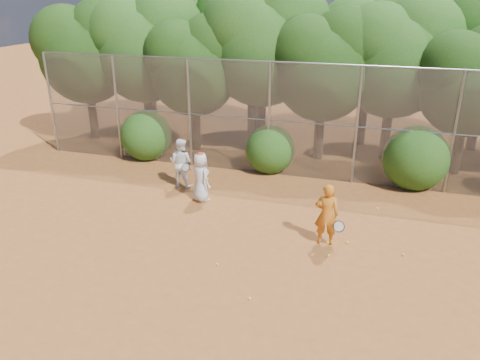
% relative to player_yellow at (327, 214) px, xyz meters
% --- Properties ---
extents(ground, '(80.00, 80.00, 0.00)m').
position_rel_player_yellow_xyz_m(ground, '(-1.65, -1.50, -0.84)').
color(ground, brown).
rests_on(ground, ground).
extents(fence_back, '(20.05, 0.09, 4.03)m').
position_rel_player_yellow_xyz_m(fence_back, '(-1.77, 4.50, 1.21)').
color(fence_back, gray).
rests_on(fence_back, ground).
extents(tree_0, '(4.38, 3.81, 6.00)m').
position_rel_player_yellow_xyz_m(tree_0, '(-11.09, 6.54, 3.09)').
color(tree_0, black).
rests_on(tree_0, ground).
extents(tree_1, '(4.64, 4.03, 6.35)m').
position_rel_player_yellow_xyz_m(tree_1, '(-8.59, 7.05, 3.32)').
color(tree_1, black).
rests_on(tree_1, ground).
extents(tree_2, '(3.99, 3.47, 5.47)m').
position_rel_player_yellow_xyz_m(tree_2, '(-6.10, 6.34, 2.74)').
color(tree_2, black).
rests_on(tree_2, ground).
extents(tree_3, '(4.89, 4.26, 6.70)m').
position_rel_player_yellow_xyz_m(tree_3, '(-3.58, 7.35, 3.55)').
color(tree_3, black).
rests_on(tree_3, ground).
extents(tree_4, '(4.19, 3.64, 5.73)m').
position_rel_player_yellow_xyz_m(tree_4, '(-1.09, 6.74, 2.92)').
color(tree_4, black).
rests_on(tree_4, ground).
extents(tree_5, '(4.51, 3.92, 6.17)m').
position_rel_player_yellow_xyz_m(tree_5, '(1.41, 7.54, 3.20)').
color(tree_5, black).
rests_on(tree_5, ground).
extents(tree_6, '(3.86, 3.36, 5.29)m').
position_rel_player_yellow_xyz_m(tree_6, '(3.90, 6.54, 2.63)').
color(tree_6, black).
rests_on(tree_6, ground).
extents(tree_9, '(4.83, 4.20, 6.62)m').
position_rel_player_yellow_xyz_m(tree_9, '(-9.58, 9.35, 3.49)').
color(tree_9, black).
rests_on(tree_9, ground).
extents(tree_10, '(5.15, 4.48, 7.06)m').
position_rel_player_yellow_xyz_m(tree_10, '(-4.58, 9.55, 3.78)').
color(tree_10, black).
rests_on(tree_10, ground).
extents(tree_11, '(4.64, 4.03, 6.35)m').
position_rel_player_yellow_xyz_m(tree_11, '(0.41, 9.15, 3.32)').
color(tree_11, black).
rests_on(tree_11, ground).
extents(bush_0, '(2.00, 2.00, 2.00)m').
position_rel_player_yellow_xyz_m(bush_0, '(-7.65, 4.80, 0.16)').
color(bush_0, '#1E4511').
rests_on(bush_0, ground).
extents(bush_1, '(1.80, 1.80, 1.80)m').
position_rel_player_yellow_xyz_m(bush_1, '(-2.65, 4.80, 0.06)').
color(bush_1, '#1E4511').
rests_on(bush_1, ground).
extents(bush_2, '(2.20, 2.20, 2.20)m').
position_rel_player_yellow_xyz_m(bush_2, '(2.35, 4.80, 0.26)').
color(bush_2, '#1E4511').
rests_on(bush_2, ground).
extents(player_yellow, '(0.84, 0.55, 1.69)m').
position_rel_player_yellow_xyz_m(player_yellow, '(0.00, 0.00, 0.00)').
color(player_yellow, '#C56B17').
rests_on(player_yellow, ground).
extents(player_teen, '(0.92, 0.87, 1.61)m').
position_rel_player_yellow_xyz_m(player_teen, '(-4.11, 1.60, -0.04)').
color(player_teen, silver).
rests_on(player_teen, ground).
extents(player_white, '(0.89, 0.75, 1.67)m').
position_rel_player_yellow_xyz_m(player_white, '(-5.19, 2.52, -0.01)').
color(player_white, white).
rests_on(player_white, ground).
extents(ball_0, '(0.07, 0.07, 0.07)m').
position_rel_player_yellow_xyz_m(ball_0, '(0.58, 0.15, -0.81)').
color(ball_0, '#CDE429').
rests_on(ball_0, ground).
extents(ball_1, '(0.07, 0.07, 0.07)m').
position_rel_player_yellow_xyz_m(ball_1, '(0.10, -0.01, -0.81)').
color(ball_1, '#CDE429').
rests_on(ball_1, ground).
extents(ball_2, '(0.07, 0.07, 0.07)m').
position_rel_player_yellow_xyz_m(ball_2, '(-1.24, -2.93, -0.81)').
color(ball_2, '#CDE429').
rests_on(ball_2, ground).
extents(ball_3, '(0.07, 0.07, 0.07)m').
position_rel_player_yellow_xyz_m(ball_3, '(1.99, -0.08, -0.81)').
color(ball_3, '#CDE429').
rests_on(ball_3, ground).
extents(ball_4, '(0.07, 0.07, 0.07)m').
position_rel_player_yellow_xyz_m(ball_4, '(-2.36, -1.85, -0.81)').
color(ball_4, '#CDE429').
rests_on(ball_4, ground).
extents(ball_5, '(0.07, 0.07, 0.07)m').
position_rel_player_yellow_xyz_m(ball_5, '(1.28, 2.52, -0.81)').
color(ball_5, '#CDE429').
rests_on(ball_5, ground).
extents(ball_6, '(0.07, 0.07, 0.07)m').
position_rel_player_yellow_xyz_m(ball_6, '(0.18, -0.66, -0.81)').
color(ball_6, '#CDE429').
rests_on(ball_6, ground).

